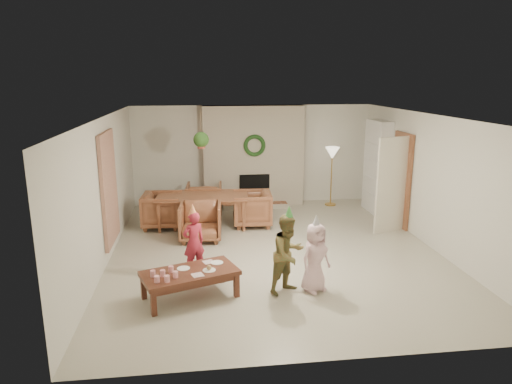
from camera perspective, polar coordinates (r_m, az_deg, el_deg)
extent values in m
plane|color=#B7B29E|center=(8.74, 2.30, -7.27)|extent=(7.00, 7.00, 0.00)
plane|color=white|center=(8.17, 2.47, 9.30)|extent=(7.00, 7.00, 0.00)
plane|color=silver|center=(11.76, -0.44, 4.61)|extent=(7.00, 0.00, 7.00)
plane|color=silver|center=(5.10, 8.94, -8.24)|extent=(7.00, 0.00, 7.00)
plane|color=silver|center=(8.41, -18.21, 0.11)|extent=(0.00, 7.00, 7.00)
plane|color=silver|center=(9.33, 20.87, 1.21)|extent=(0.00, 7.00, 7.00)
cube|color=#4E1418|center=(11.57, -0.32, 4.45)|extent=(2.50, 0.40, 2.50)
cube|color=brown|center=(11.49, -0.10, -1.70)|extent=(1.60, 0.30, 0.12)
cube|color=black|center=(11.55, -0.21, 0.39)|extent=(0.75, 0.12, 0.75)
torus|color=#173E17|center=(11.30, -0.18, 5.76)|extent=(0.54, 0.10, 0.54)
cylinder|color=gold|center=(11.93, 9.16, -1.51)|extent=(0.28, 0.28, 0.03)
cylinder|color=gold|center=(11.77, 9.29, 1.68)|extent=(0.03, 0.03, 1.34)
cone|color=beige|center=(11.66, 9.41, 4.77)|extent=(0.36, 0.36, 0.30)
cube|color=white|center=(11.34, 14.72, 3.02)|extent=(0.30, 1.00, 2.20)
cube|color=white|center=(11.47, 14.43, -0.17)|extent=(0.30, 0.92, 0.03)
cube|color=white|center=(11.38, 14.55, 1.79)|extent=(0.30, 0.92, 0.03)
cube|color=white|center=(11.31, 14.68, 3.77)|extent=(0.30, 0.92, 0.03)
cube|color=white|center=(11.24, 14.80, 5.77)|extent=(0.30, 0.92, 0.03)
cube|color=#AD2035|center=(11.29, 14.66, 0.34)|extent=(0.20, 0.40, 0.24)
cube|color=#2A5B9B|center=(11.39, 14.41, 2.53)|extent=(0.20, 0.44, 0.24)
cube|color=#B18C25|center=(11.19, 14.81, 4.33)|extent=(0.20, 0.36, 0.22)
cube|color=brown|center=(10.41, 17.53, 1.44)|extent=(0.05, 0.86, 2.04)
cube|color=beige|center=(9.92, 16.42, 0.80)|extent=(0.77, 0.32, 2.00)
cube|color=tan|center=(8.60, -17.70, 0.44)|extent=(0.06, 1.20, 2.00)
imported|color=brown|center=(10.09, -6.62, -2.35)|extent=(2.02, 1.21, 0.69)
imported|color=brown|center=(9.26, -6.88, -3.63)|extent=(0.86, 0.88, 0.76)
imported|color=brown|center=(10.91, -6.40, -0.90)|extent=(0.86, 0.88, 0.76)
imported|color=brown|center=(10.16, -11.47, -2.21)|extent=(0.88, 0.86, 0.76)
imported|color=brown|center=(10.08, -0.50, -2.06)|extent=(0.88, 0.86, 0.76)
cylinder|color=tan|center=(9.58, -6.83, 7.80)|extent=(0.01, 0.01, 0.70)
cylinder|color=brown|center=(9.63, -6.77, 5.73)|extent=(0.16, 0.16, 0.12)
sphere|color=#214617|center=(9.61, -6.79, 6.44)|extent=(0.32, 0.32, 0.32)
cube|color=#552B1C|center=(6.90, -8.19, -9.89)|extent=(1.52, 1.11, 0.06)
cube|color=#552B1C|center=(6.93, -8.17, -10.44)|extent=(1.38, 0.98, 0.08)
cube|color=#552B1C|center=(6.59, -12.54, -13.30)|extent=(0.09, 0.09, 0.36)
cube|color=#552B1C|center=(6.96, -2.43, -11.44)|extent=(0.09, 0.09, 0.36)
cube|color=#552B1C|center=(7.08, -13.73, -11.38)|extent=(0.09, 0.09, 0.36)
cube|color=#552B1C|center=(7.42, -4.26, -9.78)|extent=(0.09, 0.09, 0.36)
cylinder|color=white|center=(6.59, -12.15, -10.48)|extent=(0.09, 0.09, 0.09)
cylinder|color=white|center=(6.78, -12.62, -9.80)|extent=(0.09, 0.09, 0.09)
cylinder|color=white|center=(6.58, -10.95, -10.49)|extent=(0.09, 0.09, 0.09)
cylinder|color=white|center=(6.76, -11.46, -9.81)|extent=(0.09, 0.09, 0.09)
cylinder|color=white|center=(6.69, -9.93, -10.01)|extent=(0.09, 0.09, 0.09)
cylinder|color=white|center=(6.87, -10.46, -9.36)|extent=(0.09, 0.09, 0.09)
cylinder|color=white|center=(6.98, -8.96, -9.30)|extent=(0.24, 0.24, 0.01)
cylinder|color=white|center=(6.88, -5.81, -9.57)|extent=(0.24, 0.24, 0.01)
cylinder|color=white|center=(7.13, -4.84, -8.68)|extent=(0.24, 0.24, 0.01)
sphere|color=tan|center=(6.86, -5.82, -9.26)|extent=(0.09, 0.09, 0.07)
cube|color=#D89FA5|center=(6.74, -7.23, -10.14)|extent=(0.20, 0.20, 0.01)
cube|color=#D89FA5|center=(7.16, -5.89, -8.59)|extent=(0.20, 0.20, 0.01)
imported|color=#A62335|center=(7.71, -7.70, -6.18)|extent=(0.45, 0.39, 1.05)
cone|color=#EAC44E|center=(7.54, -7.84, -2.13)|extent=(0.15, 0.15, 0.20)
imported|color=brown|center=(6.95, 4.01, -7.64)|extent=(0.75, 0.71, 1.21)
cone|color=green|center=(6.74, 4.11, -2.48)|extent=(0.17, 0.17, 0.20)
imported|color=#EEBEC8|center=(7.06, 7.32, -8.03)|extent=(0.62, 0.56, 1.07)
cone|color=#B0B0B7|center=(6.86, 7.47, -3.55)|extent=(0.18, 0.18, 0.19)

